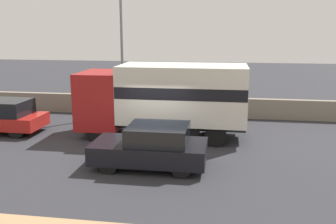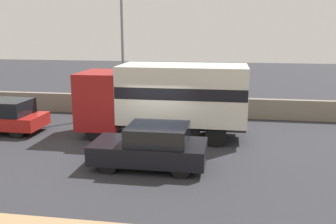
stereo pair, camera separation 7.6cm
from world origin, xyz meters
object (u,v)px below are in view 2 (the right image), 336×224
street_lamp (122,30)px  box_truck (166,96)px  car_hatchback (152,146)px  car_sedan_second (3,116)px

street_lamp → box_truck: bearing=-52.1°
box_truck → car_hatchback: 3.85m
street_lamp → box_truck: (2.92, -3.75, -2.74)m
box_truck → car_sedan_second: box_truck is taller
street_lamp → car_sedan_second: bearing=-137.1°
car_hatchback → car_sedan_second: size_ratio=1.00×
box_truck → car_sedan_second: bearing=3.3°
street_lamp → car_sedan_second: street_lamp is taller
car_hatchback → car_sedan_second: 8.23m
box_truck → car_hatchback: size_ratio=1.85×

